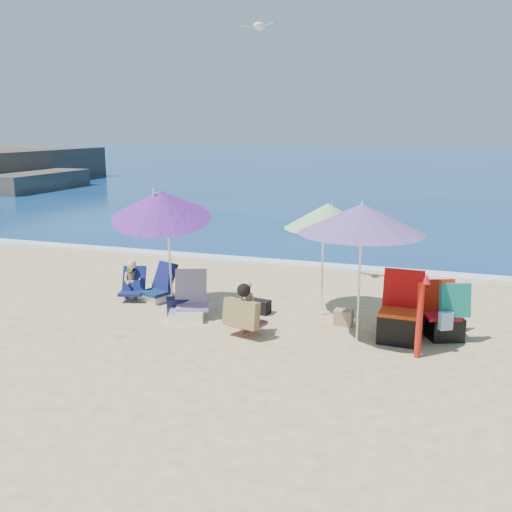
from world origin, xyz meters
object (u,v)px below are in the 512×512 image
(umbrella_blue, at_px, (161,205))
(camp_chair_left, at_px, (399,321))
(person_center, at_px, (245,310))
(chair_rainbow, at_px, (189,306))
(seagull, at_px, (259,26))
(camp_chair_right, at_px, (445,318))
(chair_navy, at_px, (158,291))
(furled_umbrella, at_px, (421,312))
(umbrella_turquoise, at_px, (362,219))
(person_left, at_px, (132,281))
(umbrella_striped, at_px, (328,216))

(umbrella_blue, xyz_separation_m, camp_chair_left, (4.01, -0.08, -1.59))
(camp_chair_left, distance_m, person_center, 2.35)
(chair_rainbow, relative_size, seagull, 1.19)
(camp_chair_right, bearing_deg, chair_navy, 175.02)
(seagull, bearing_deg, person_center, -76.46)
(furled_umbrella, xyz_separation_m, chair_navy, (-4.80, 1.31, -0.49))
(furled_umbrella, height_order, chair_navy, furled_umbrella)
(camp_chair_left, xyz_separation_m, camp_chair_right, (0.66, 0.28, 0.02))
(umbrella_turquoise, distance_m, camp_chair_left, 1.68)
(umbrella_turquoise, relative_size, furled_umbrella, 1.75)
(umbrella_blue, distance_m, person_center, 2.36)
(chair_rainbow, bearing_deg, person_left, 156.13)
(seagull, bearing_deg, person_left, -147.64)
(camp_chair_right, bearing_deg, camp_chair_left, -157.06)
(umbrella_striped, height_order, seagull, seagull)
(person_center, distance_m, seagull, 5.20)
(person_left, relative_size, seagull, 1.05)
(seagull, bearing_deg, umbrella_striped, -33.26)
(chair_rainbow, height_order, seagull, seagull)
(umbrella_blue, height_order, chair_navy, umbrella_blue)
(furled_umbrella, bearing_deg, chair_rainbow, 171.72)
(chair_rainbow, relative_size, person_center, 1.05)
(umbrella_striped, xyz_separation_m, chair_rainbow, (-2.16, -0.95, -1.52))
(camp_chair_right, xyz_separation_m, seagull, (-3.54, 1.66, 4.62))
(person_center, relative_size, person_left, 1.08)
(chair_navy, bearing_deg, camp_chair_right, -4.98)
(chair_navy, bearing_deg, chair_rainbow, -37.27)
(furled_umbrella, xyz_separation_m, camp_chair_right, (0.34, 0.86, -0.33))
(camp_chair_right, xyz_separation_m, person_left, (-5.61, 0.34, 0.03))
(umbrella_striped, height_order, camp_chair_right, umbrella_striped)
(chair_rainbow, xyz_separation_m, camp_chair_left, (3.49, 0.03, 0.11))
(umbrella_striped, distance_m, furled_umbrella, 2.47)
(umbrella_striped, bearing_deg, camp_chair_left, -34.52)
(umbrella_blue, height_order, seagull, seagull)
(umbrella_blue, height_order, chair_rainbow, umbrella_blue)
(chair_navy, xyz_separation_m, seagull, (1.60, 1.21, 4.77))
(camp_chair_right, height_order, person_center, camp_chair_right)
(umbrella_turquoise, relative_size, umbrella_blue, 0.92)
(umbrella_turquoise, relative_size, umbrella_striped, 1.08)
(umbrella_turquoise, relative_size, camp_chair_right, 2.29)
(camp_chair_right, distance_m, person_center, 3.06)
(umbrella_blue, xyz_separation_m, person_center, (1.72, -0.62, -1.49))
(chair_rainbow, distance_m, seagull, 5.18)
(furled_umbrella, xyz_separation_m, person_center, (-2.61, 0.05, -0.25))
(person_center, bearing_deg, umbrella_turquoise, 10.89)
(umbrella_turquoise, bearing_deg, chair_navy, 166.39)
(person_left, bearing_deg, furled_umbrella, -12.87)
(furled_umbrella, height_order, person_left, furled_umbrella)
(umbrella_striped, relative_size, seagull, 2.61)
(umbrella_turquoise, xyz_separation_m, umbrella_striped, (-0.73, 1.13, -0.15))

